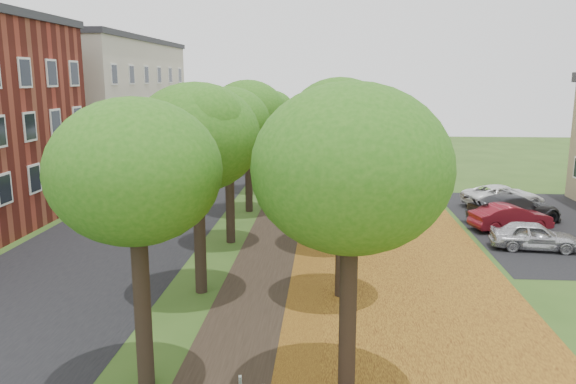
% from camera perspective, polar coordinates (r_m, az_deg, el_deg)
% --- Properties ---
extents(street_asphalt, '(8.00, 70.00, 0.01)m').
position_cam_1_polar(street_asphalt, '(29.63, -14.99, -3.07)').
color(street_asphalt, black).
rests_on(street_asphalt, ground).
extents(footpath, '(3.20, 70.00, 0.01)m').
position_cam_1_polar(footpath, '(28.11, -0.35, -3.45)').
color(footpath, black).
rests_on(footpath, ground).
extents(leaf_verge, '(7.50, 70.00, 0.01)m').
position_cam_1_polar(leaf_verge, '(28.19, 9.86, -3.58)').
color(leaf_verge, '#AD7820').
rests_on(leaf_verge, ground).
extents(parking_lot, '(9.00, 16.00, 0.01)m').
position_cam_1_polar(parking_lot, '(31.17, 25.43, -3.09)').
color(parking_lot, black).
rests_on(parking_lot, ground).
extents(tree_row_west, '(4.03, 34.03, 6.83)m').
position_cam_1_polar(tree_row_west, '(27.50, -4.97, 6.92)').
color(tree_row_west, black).
rests_on(tree_row_west, ground).
extents(tree_row_east, '(4.03, 34.03, 6.83)m').
position_cam_1_polar(tree_row_east, '(27.17, 5.15, 6.86)').
color(tree_row_east, black).
rests_on(tree_row_east, ground).
extents(building_cream, '(10.30, 20.30, 10.40)m').
position_cam_1_polar(building_cream, '(48.99, -19.11, 8.49)').
color(building_cream, beige).
rests_on(building_cream, ground).
extents(car_silver, '(3.71, 1.79, 1.22)m').
position_cam_1_polar(car_silver, '(26.41, 23.69, -4.07)').
color(car_silver, silver).
rests_on(car_silver, ground).
extents(car_red, '(4.08, 2.25, 1.27)m').
position_cam_1_polar(car_red, '(29.25, 21.69, -2.41)').
color(car_red, maroon).
rests_on(car_red, ground).
extents(car_grey, '(5.30, 3.51, 1.43)m').
position_cam_1_polar(car_grey, '(30.90, 22.00, -1.57)').
color(car_grey, '#2D2E32').
rests_on(car_grey, ground).
extents(car_white, '(4.93, 3.13, 1.27)m').
position_cam_1_polar(car_white, '(34.29, 21.02, -0.41)').
color(car_white, white).
rests_on(car_white, ground).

